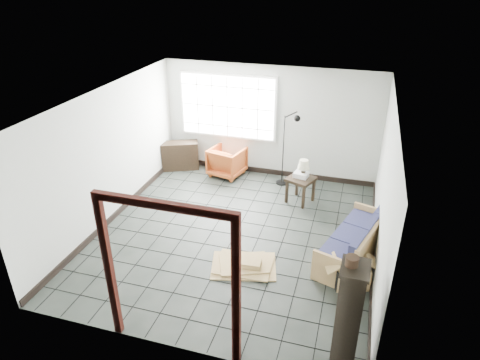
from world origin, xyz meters
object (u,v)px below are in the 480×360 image
(armchair, at_px, (227,160))
(side_table, at_px, (301,182))
(futon_sofa, at_px, (357,244))
(tall_shelf, at_px, (348,318))

(armchair, distance_m, side_table, 2.05)
(side_table, bearing_deg, futon_sofa, -53.61)
(side_table, bearing_deg, armchair, 156.86)
(side_table, distance_m, tall_shelf, 4.18)
(futon_sofa, relative_size, armchair, 2.59)
(futon_sofa, bearing_deg, tall_shelf, -73.93)
(futon_sofa, distance_m, armchair, 4.01)
(tall_shelf, bearing_deg, futon_sofa, 90.74)
(futon_sofa, relative_size, tall_shelf, 1.28)
(armchair, relative_size, tall_shelf, 0.49)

